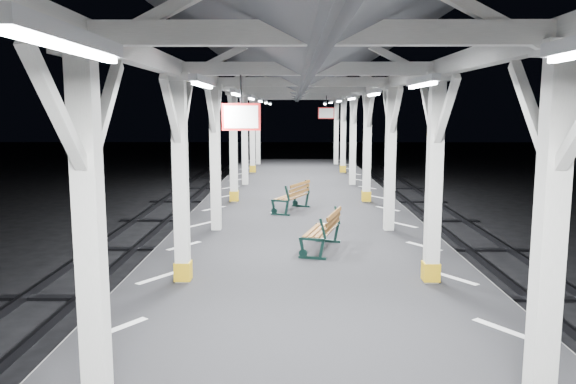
{
  "coord_description": "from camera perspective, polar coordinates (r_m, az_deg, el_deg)",
  "views": [
    {
      "loc": [
        -0.23,
        -6.77,
        3.75
      ],
      "look_at": [
        -0.32,
        3.85,
        2.2
      ],
      "focal_mm": 35.0,
      "sensor_mm": 36.0,
      "label": 1
    }
  ],
  "objects": [
    {
      "name": "bench_mid",
      "position": [
        11.09,
        3.78,
        -3.83
      ],
      "size": [
        0.91,
        1.55,
        0.79
      ],
      "rotation": [
        0.0,
        0.0,
        -0.27
      ],
      "color": "#112C27",
      "rests_on": "platform"
    },
    {
      "name": "canopy",
      "position": [
        6.81,
        2.5,
        15.11
      ],
      "size": [
        5.4,
        49.0,
        4.65
      ],
      "color": "silver",
      "rests_on": "platform"
    },
    {
      "name": "hazard_stripes_right",
      "position": [
        7.78,
        21.14,
        -12.93
      ],
      "size": [
        1.0,
        48.0,
        0.01
      ],
      "primitive_type": "cube",
      "color": "silver",
      "rests_on": "platform"
    },
    {
      "name": "platform",
      "position": [
        7.52,
        2.29,
        -17.32
      ],
      "size": [
        6.0,
        50.0,
        1.0
      ],
      "primitive_type": "cube",
      "color": "black",
      "rests_on": "ground"
    },
    {
      "name": "hazard_stripes_left",
      "position": [
        7.64,
        -16.91,
        -13.14
      ],
      "size": [
        1.0,
        48.0,
        0.01
      ],
      "primitive_type": "cube",
      "color": "silver",
      "rests_on": "platform"
    },
    {
      "name": "bench_far",
      "position": [
        15.36,
        0.62,
        -0.38
      ],
      "size": [
        1.08,
        1.59,
        0.81
      ],
      "rotation": [
        0.0,
        0.0,
        -0.4
      ],
      "color": "#112C27",
      "rests_on": "platform"
    }
  ]
}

